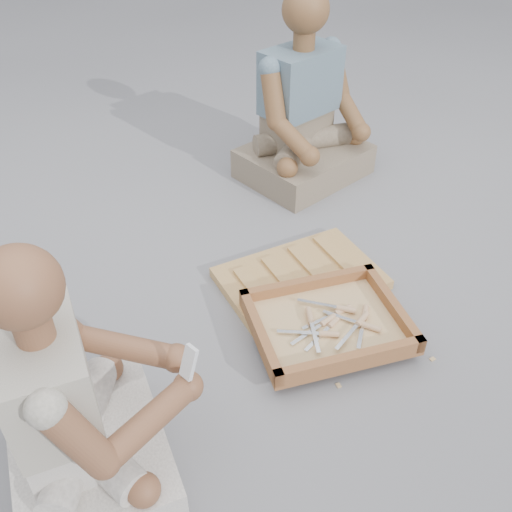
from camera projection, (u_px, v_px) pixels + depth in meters
ground at (290, 346)px, 2.08m from camera, size 60.00×60.00×0.00m
carved_panel at (300, 278)px, 2.35m from camera, size 0.67×0.48×0.04m
tool_tray at (327, 323)px, 2.08m from camera, size 0.65×0.57×0.07m
chisel_0 at (364, 317)px, 2.10m from camera, size 0.18×0.16×0.02m
chisel_1 at (340, 308)px, 2.12m from camera, size 0.16×0.18×0.02m
chisel_2 at (365, 325)px, 2.05m from camera, size 0.13×0.20×0.02m
chisel_3 at (324, 323)px, 2.07m from camera, size 0.22×0.05×0.02m
chisel_4 at (359, 322)px, 2.06m from camera, size 0.21×0.09×0.02m
chisel_5 at (331, 325)px, 2.07m from camera, size 0.21×0.09×0.02m
chisel_6 at (311, 319)px, 2.07m from camera, size 0.12×0.20×0.02m
chisel_7 at (323, 334)px, 2.02m from camera, size 0.19×0.15×0.02m
chisel_8 at (338, 312)px, 2.12m from camera, size 0.22×0.02×0.02m
wood_chip_0 at (289, 328)px, 2.15m from camera, size 0.02×0.02×0.00m
wood_chip_1 at (299, 330)px, 2.14m from camera, size 0.02×0.02×0.00m
wood_chip_2 at (335, 361)px, 2.02m from camera, size 0.02×0.02×0.00m
wood_chip_3 at (432, 359)px, 2.03m from camera, size 0.02×0.02×0.00m
wood_chip_4 at (304, 303)px, 2.26m from camera, size 0.02×0.02×0.00m
wood_chip_5 at (339, 385)px, 1.94m from camera, size 0.02×0.02×0.00m
wood_chip_6 at (337, 358)px, 2.03m from camera, size 0.02×0.02×0.00m
wood_chip_7 at (342, 331)px, 2.14m from camera, size 0.02×0.02×0.00m
craftsman at (76, 411)px, 1.52m from camera, size 0.59×0.60×0.83m
companion at (304, 119)px, 2.87m from camera, size 0.67×0.57×0.94m
mobile_phone at (189, 362)px, 1.50m from camera, size 0.05×0.05×0.10m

